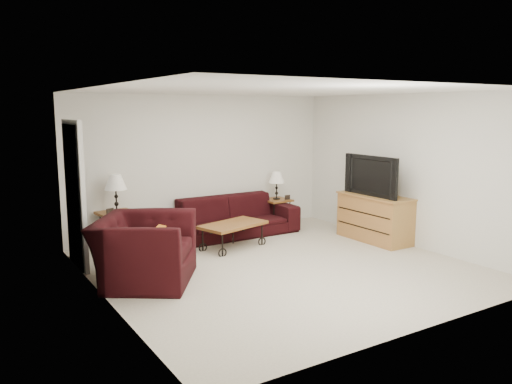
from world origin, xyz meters
TOP-DOWN VIEW (x-y plane):
  - ground at (0.00, 0.00)m, footprint 5.00×5.00m
  - wall_back at (0.00, 2.50)m, footprint 5.00×0.02m
  - wall_front at (0.00, -2.50)m, footprint 5.00×0.02m
  - wall_left at (-2.50, 0.00)m, footprint 0.02×5.00m
  - wall_right at (2.50, 0.00)m, footprint 0.02×5.00m
  - ceiling at (0.00, 0.00)m, footprint 5.00×5.00m
  - doorway at (-2.47, 1.65)m, footprint 0.08×0.94m
  - sofa at (0.32, 2.02)m, footprint 2.37×0.93m
  - side_table_left at (-1.70, 2.20)m, footprint 0.62×0.62m
  - side_table_right at (1.40, 2.20)m, footprint 0.50×0.50m
  - lamp_left at (-1.70, 2.20)m, footprint 0.38×0.38m
  - lamp_right at (1.40, 2.20)m, footprint 0.31×0.31m
  - photo_frame_left at (-1.85, 2.05)m, footprint 0.12×0.05m
  - photo_frame_right at (1.55, 2.05)m, footprint 0.11×0.03m
  - coffee_table at (-0.08, 1.28)m, footprint 1.22×0.87m
  - armchair at (-1.88, 0.44)m, footprint 1.70×1.75m
  - throw_pillow at (-1.72, 0.39)m, footprint 0.30×0.38m
  - tv_stand at (2.23, 0.41)m, footprint 0.55×1.32m
  - television at (2.21, 0.41)m, footprint 0.16×1.19m
  - backpack at (1.32, 1.87)m, footprint 0.43×0.38m

SIDE VIEW (x-z plane):
  - ground at x=0.00m, z-range 0.00..0.00m
  - coffee_table at x=-0.08m, z-range 0.00..0.41m
  - backpack at x=1.32m, z-range 0.00..0.47m
  - side_table_right at x=1.40m, z-range 0.00..0.53m
  - side_table_left at x=-1.70m, z-range 0.00..0.61m
  - sofa at x=0.32m, z-range 0.00..0.69m
  - tv_stand at x=2.23m, z-range 0.00..0.79m
  - armchair at x=-1.88m, z-range 0.00..0.86m
  - throw_pillow at x=-1.72m, z-range 0.32..0.72m
  - photo_frame_right at x=1.55m, z-range 0.53..0.62m
  - photo_frame_left at x=-1.85m, z-range 0.61..0.71m
  - lamp_right at x=1.40m, z-range 0.53..1.07m
  - lamp_left at x=-1.70m, z-range 0.61..1.22m
  - doorway at x=-2.47m, z-range 0.00..2.04m
  - television at x=2.21m, z-range 0.79..1.48m
  - wall_back at x=0.00m, z-range 0.00..2.50m
  - wall_front at x=0.00m, z-range 0.00..2.50m
  - wall_left at x=-2.50m, z-range 0.00..2.50m
  - wall_right at x=2.50m, z-range 0.00..2.50m
  - ceiling at x=0.00m, z-range 2.50..2.50m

